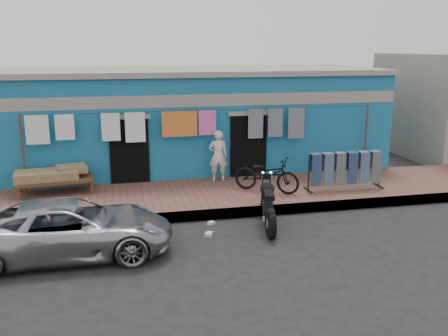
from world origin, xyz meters
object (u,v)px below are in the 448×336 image
(seated_person, at_px, (218,156))
(motorcycle, at_px, (268,203))
(bicycle, at_px, (267,171))
(jeans_rack, at_px, (345,170))
(car, at_px, (70,228))
(charpoy, at_px, (56,181))

(seated_person, xyz_separation_m, motorcycle, (0.47, -3.33, -0.42))
(bicycle, bearing_deg, jeans_rack, -58.26)
(car, bearing_deg, seated_person, -43.48)
(bicycle, height_order, charpoy, bicycle)
(car, height_order, bicycle, bicycle)
(car, distance_m, jeans_rack, 7.46)
(jeans_rack, bearing_deg, motorcycle, -147.52)
(car, height_order, charpoy, car)
(charpoy, height_order, jeans_rack, jeans_rack)
(charpoy, relative_size, jeans_rack, 0.96)
(bicycle, bearing_deg, charpoy, 115.89)
(seated_person, distance_m, motorcycle, 3.39)
(bicycle, xyz_separation_m, motorcycle, (-0.57, -1.95, -0.26))
(seated_person, relative_size, charpoy, 0.70)
(bicycle, height_order, motorcycle, bicycle)
(bicycle, relative_size, jeans_rack, 0.82)
(car, relative_size, seated_person, 2.76)
(seated_person, height_order, jeans_rack, seated_person)
(motorcycle, xyz_separation_m, jeans_rack, (2.74, 1.74, 0.21))
(seated_person, bearing_deg, bicycle, 133.77)
(motorcycle, height_order, charpoy, motorcycle)
(seated_person, bearing_deg, motorcycle, 104.85)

